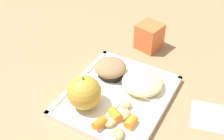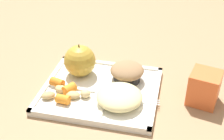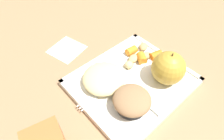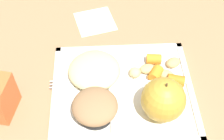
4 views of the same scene
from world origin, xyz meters
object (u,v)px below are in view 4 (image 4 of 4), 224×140
at_px(green_apple, 163,100).
at_px(plastic_fork, 82,82).
at_px(lunch_tray, 123,92).
at_px(bran_muffin, 95,108).

xyz_separation_m(green_apple, plastic_fork, (0.16, -0.08, -0.04)).
distance_m(green_apple, plastic_fork, 0.19).
bearing_deg(lunch_tray, plastic_fork, -16.87).
height_order(green_apple, plastic_fork, green_apple).
height_order(green_apple, bran_muffin, green_apple).
distance_m(green_apple, bran_muffin, 0.13).
height_order(bran_muffin, plastic_fork, bran_muffin).
bearing_deg(bran_muffin, lunch_tray, -136.90).
xyz_separation_m(lunch_tray, plastic_fork, (0.09, -0.03, 0.01)).
height_order(lunch_tray, bran_muffin, bran_muffin).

